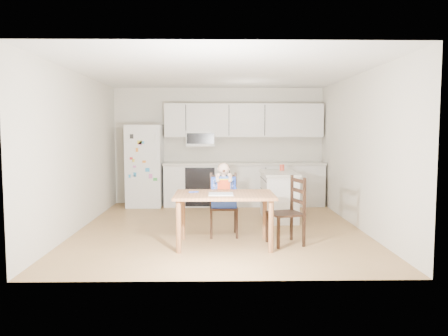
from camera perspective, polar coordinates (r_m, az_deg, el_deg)
name	(u,v)px	position (r m, az deg, el deg)	size (l,w,h in m)	color
room	(220,150)	(7.48, -0.59, 2.34)	(4.52, 5.01, 2.51)	olive
refrigerator	(145,166)	(9.29, -10.27, 0.30)	(0.72, 0.70, 1.70)	silver
kitchen_run	(243,164)	(9.27, 2.43, 0.54)	(3.37, 0.62, 2.15)	silver
kitchen_island	(279,195)	(7.89, 7.17, -3.56)	(0.60, 1.15, 0.85)	silver
red_cup	(282,167)	(8.12, 7.59, 0.07)	(0.09, 0.09, 0.11)	#D84932
dining_table	(224,201)	(6.00, 0.04, -4.27)	(1.36, 0.87, 0.73)	brown
napkin	(221,194)	(5.88, -0.41, -3.42)	(0.33, 0.28, 0.01)	#A7A7AC
toddler_spoon	(193,192)	(6.08, -4.09, -3.14)	(0.02, 0.02, 0.12)	#2042BB
chair_booster	(224,192)	(6.60, -0.06, -3.09)	(0.42, 0.42, 1.10)	black
chair_side	(292,206)	(6.18, 8.82, -4.93)	(0.52, 0.52, 0.95)	black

